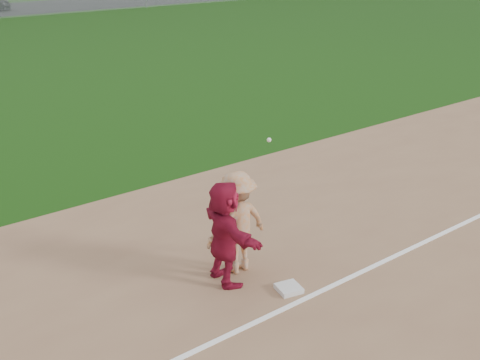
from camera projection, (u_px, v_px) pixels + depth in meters
ground at (292, 272)px, 10.76m from camera, size 160.00×160.00×0.00m
foul_line at (324, 290)px, 10.17m from camera, size 60.00×0.10×0.01m
first_base at (289, 288)px, 10.14m from camera, size 0.46×0.46×0.09m
base_runner at (225, 233)px, 10.10m from camera, size 0.83×1.79×1.86m
first_base_play at (237, 222)px, 10.46m from camera, size 1.22×0.71×2.45m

